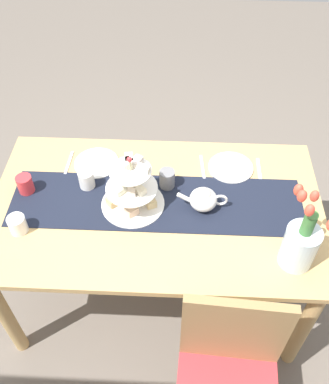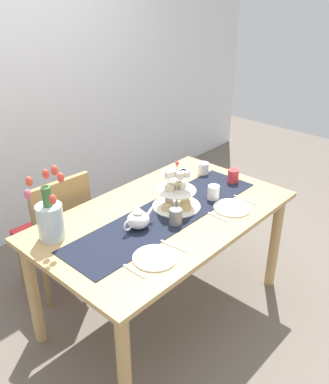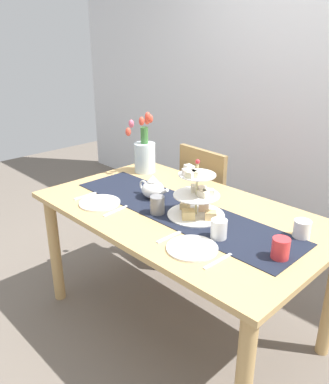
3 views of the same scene
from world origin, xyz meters
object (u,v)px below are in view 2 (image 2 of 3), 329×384
chair_left (56,230)px  teapot (138,219)px  fork_left (134,271)px  knife_left (174,246)px  dinner_plate_right (232,208)px  mug_orange (233,176)px  tiered_cake_stand (177,192)px  dinner_plate_left (155,258)px  cream_jug (203,168)px  dining_table (165,228)px  fork_right (218,217)px  tulip_vase (50,217)px  knife_right (245,200)px  mug_grey (176,216)px  mug_white_text (214,193)px

chair_left → teapot: 0.77m
fork_left → knife_left: size_ratio=0.88×
dinner_plate_right → mug_orange: 0.37m
tiered_cake_stand → fork_left: tiered_cake_stand is taller
chair_left → dinner_plate_left: bearing=-92.0°
cream_jug → knife_left: size_ratio=0.50×
teapot → knife_left: teapot is taller
teapot → dinner_plate_left: size_ratio=1.04×
dining_table → teapot: bearing=180.0°
fork_left → mug_orange: (1.15, 0.21, 0.04)m
teapot → fork_right: (0.40, -0.27, -0.06)m
chair_left → tulip_vase: 0.63m
dining_table → knife_right: size_ratio=9.33×
teapot → dinner_plate_right: size_ratio=1.04×
dinner_plate_right → knife_right: bearing=0.0°
tiered_cake_stand → mug_orange: bearing=-6.6°
teapot → dinner_plate_right: 0.61m
tiered_cake_stand → dinner_plate_right: bearing=-51.3°
cream_jug → mug_grey: bearing=-155.0°
tiered_cake_stand → mug_white_text: bearing=-24.6°
fork_left → mug_orange: bearing=10.1°
tiered_cake_stand → tulip_vase: bearing=158.6°
tulip_vase → mug_white_text: size_ratio=4.43×
chair_left → tiered_cake_stand: tiered_cake_stand is taller
knife_left → knife_right: same height
dinner_plate_left → dinner_plate_right: same height
dinner_plate_left → mug_white_text: size_ratio=2.42×
chair_left → mug_grey: size_ratio=9.58×
teapot → mug_grey: size_ratio=2.51×
knife_left → mug_grey: bearing=38.3°
dining_table → mug_grey: (-0.05, -0.13, 0.16)m
teapot → fork_right: 0.49m
dining_table → mug_grey: bearing=-109.8°
tiered_cake_stand → mug_orange: size_ratio=3.20×
tiered_cake_stand → mug_grey: size_ratio=3.20×
tiered_cake_stand → cream_jug: (0.50, 0.18, -0.06)m
tiered_cake_stand → mug_white_text: 0.26m
cream_jug → fork_right: bearing=-133.8°
dining_table → knife_left: bearing=-129.8°
knife_right → mug_orange: (0.17, 0.21, 0.04)m
chair_left → teapot: size_ratio=3.82×
dining_table → fork_left: bearing=-152.4°
cream_jug → knife_left: cream_jug is taller
teapot → mug_orange: teapot is taller
knife_left → mug_grey: size_ratio=1.79×
dinner_plate_left → fork_right: 0.55m
tulip_vase → dining_table: bearing=-24.7°
dinner_plate_left → knife_right: dinner_plate_left is taller
fork_right → mug_grey: (-0.23, 0.14, 0.05)m
mug_grey → mug_orange: size_ratio=1.00×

